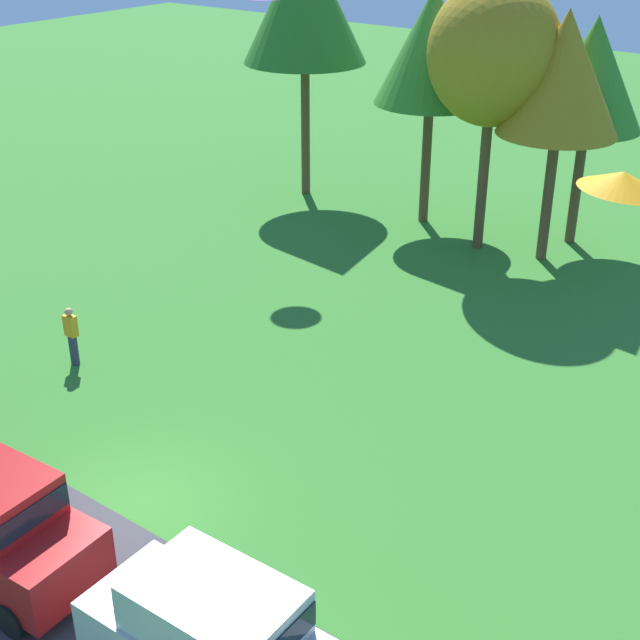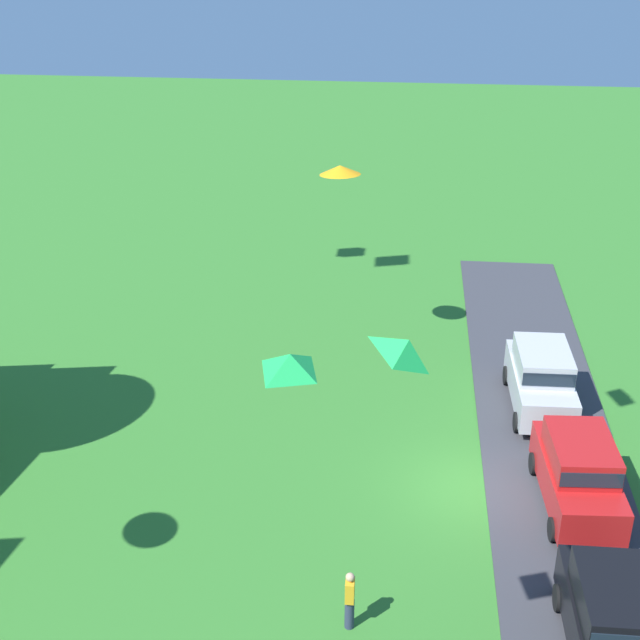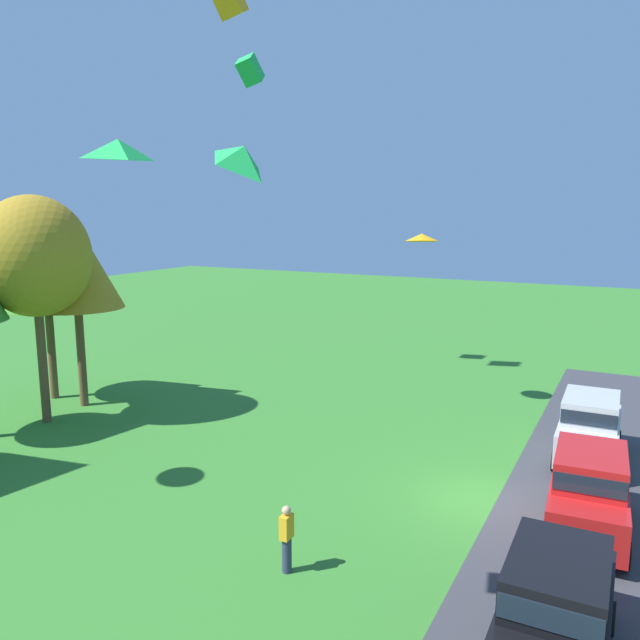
# 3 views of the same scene
# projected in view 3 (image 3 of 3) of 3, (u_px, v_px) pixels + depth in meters

# --- Properties ---
(ground_plane) EXTENTS (120.00, 120.00, 0.00)m
(ground_plane) POSITION_uv_depth(u_px,v_px,m) (480.00, 501.00, 18.84)
(ground_plane) COLOR #337528
(pavement_strip) EXTENTS (36.00, 4.40, 0.06)m
(pavement_strip) POSITION_uv_depth(u_px,v_px,m) (574.00, 520.00, 17.62)
(pavement_strip) COLOR #38383D
(pavement_strip) RESTS_ON ground
(car_suv_near_entrance) EXTENTS (4.62, 2.09, 2.28)m
(car_suv_near_entrance) POSITION_uv_depth(u_px,v_px,m) (556.00, 608.00, 11.70)
(car_suv_near_entrance) COLOR black
(car_suv_near_entrance) RESTS_ON ground
(car_suv_mid_row) EXTENTS (4.70, 2.26, 2.28)m
(car_suv_mid_row) POSITION_uv_depth(u_px,v_px,m) (589.00, 488.00, 16.74)
(car_suv_mid_row) COLOR red
(car_suv_mid_row) RESTS_ON ground
(car_suv_by_flagpole) EXTENTS (4.64, 2.13, 2.28)m
(car_suv_by_flagpole) POSITION_uv_depth(u_px,v_px,m) (590.00, 425.00, 21.65)
(car_suv_by_flagpole) COLOR #B7B7BC
(car_suv_by_flagpole) RESTS_ON ground
(person_on_lawn) EXTENTS (0.36, 0.24, 1.71)m
(person_on_lawn) POSITION_uv_depth(u_px,v_px,m) (287.00, 538.00, 14.99)
(person_on_lawn) COLOR #2D334C
(person_on_lawn) RESTS_ON ground
(tree_lone_near) EXTENTS (4.40, 4.40, 9.28)m
(tree_lone_near) POSITION_uv_depth(u_px,v_px,m) (34.00, 257.00, 24.73)
(tree_lone_near) COLOR brown
(tree_lone_near) RESTS_ON ground
(tree_center_back) EXTENTS (3.99, 3.99, 8.42)m
(tree_center_back) POSITION_uv_depth(u_px,v_px,m) (75.00, 263.00, 26.98)
(tree_center_back) COLOR brown
(tree_center_back) RESTS_ON ground
(tree_left_of_center) EXTENTS (3.78, 3.78, 7.98)m
(tree_left_of_center) POSITION_uv_depth(u_px,v_px,m) (45.00, 269.00, 28.16)
(tree_left_of_center) COLOR brown
(tree_left_of_center) RESTS_ON ground
(kite_box_high_right) EXTENTS (1.53, 1.29, 1.70)m
(kite_box_high_right) POSITION_uv_depth(u_px,v_px,m) (250.00, 70.00, 30.65)
(kite_box_high_right) COLOR green
(kite_delta_near_flag) EXTENTS (1.94, 1.92, 0.46)m
(kite_delta_near_flag) POSITION_uv_depth(u_px,v_px,m) (422.00, 237.00, 26.45)
(kite_delta_near_flag) COLOR orange
(kite_diamond_low_drifter) EXTENTS (0.88, 1.06, 0.73)m
(kite_diamond_low_drifter) POSITION_uv_depth(u_px,v_px,m) (245.00, 157.00, 10.34)
(kite_diamond_low_drifter) COLOR green
(kite_diamond_mid_center) EXTENTS (1.18, 1.14, 0.40)m
(kite_diamond_mid_center) POSITION_uv_depth(u_px,v_px,m) (118.00, 149.00, 10.38)
(kite_diamond_mid_center) COLOR green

